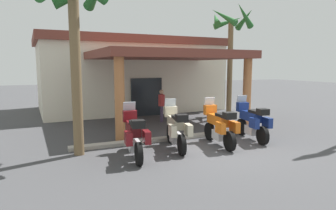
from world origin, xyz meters
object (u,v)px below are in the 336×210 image
object	(u,v)px
motorcycle_cream	(176,128)
palm_tree_near_portico	(231,33)
motel_building	(130,74)
motorcycle_blue	(252,121)
motorcycle_maroon	(134,135)
palm_tree_roadside	(74,22)
pedestrian	(162,103)
motorcycle_orange	(219,126)

from	to	relation	value
motorcycle_cream	palm_tree_near_portico	world-z (taller)	palm_tree_near_portico
motel_building	motorcycle_blue	bearing A→B (deg)	-80.89
motel_building	motorcycle_maroon	world-z (taller)	motel_building
motel_building	motorcycle_cream	bearing A→B (deg)	-99.19
motorcycle_blue	palm_tree_roadside	distance (m)	7.09
motorcycle_cream	pedestrian	distance (m)	4.90
motorcycle_cream	motel_building	bearing A→B (deg)	3.54
pedestrian	palm_tree_near_portico	xyz separation A→B (m)	(4.46, 0.66, 3.65)
palm_tree_near_portico	motorcycle_maroon	bearing A→B (deg)	-142.33
palm_tree_roadside	motorcycle_maroon	bearing A→B (deg)	-34.06
motorcycle_orange	palm_tree_roadside	xyz separation A→B (m)	(-4.64, 0.85, 3.35)
motorcycle_orange	motorcycle_blue	world-z (taller)	same
motorcycle_maroon	palm_tree_roadside	distance (m)	3.81
motorcycle_cream	motorcycle_maroon	bearing A→B (deg)	114.51
motorcycle_blue	palm_tree_roadside	xyz separation A→B (m)	(-6.21, 0.66, 3.35)
motorcycle_blue	pedestrian	xyz separation A→B (m)	(-1.74, 4.72, 0.22)
motorcycle_orange	motorcycle_cream	bearing A→B (deg)	88.87
motel_building	motorcycle_orange	world-z (taller)	motel_building
motel_building	palm_tree_near_portico	distance (m)	6.75
palm_tree_roadside	motel_building	bearing A→B (deg)	64.53
motorcycle_blue	palm_tree_near_portico	xyz separation A→B (m)	(2.73, 5.38, 3.87)
motorcycle_maroon	palm_tree_roadside	xyz separation A→B (m)	(-1.51, 1.02, 3.35)
motorcycle_orange	palm_tree_roadside	world-z (taller)	palm_tree_roadside
motorcycle_maroon	motorcycle_cream	world-z (taller)	same
pedestrian	motorcycle_maroon	bearing A→B (deg)	-91.65
motel_building	palm_tree_roadside	size ratio (longest dim) A/B	2.26
pedestrian	palm_tree_near_portico	distance (m)	5.80
pedestrian	palm_tree_near_portico	size ratio (longest dim) A/B	0.26
motorcycle_maroon	motorcycle_cream	distance (m)	1.61
motorcycle_maroon	palm_tree_near_portico	distance (m)	10.15
motorcycle_orange	palm_tree_roadside	distance (m)	5.79
motel_building	pedestrian	bearing A→B (deg)	-90.14
motorcycle_maroon	motorcycle_cream	xyz separation A→B (m)	(1.57, 0.38, 0.00)
motel_building	motorcycle_blue	size ratio (longest dim) A/B	5.50
motel_building	motorcycle_cream	xyz separation A→B (m)	(-1.25, -9.71, -1.58)
motorcycle_blue	palm_tree_roadside	size ratio (longest dim) A/B	0.41
palm_tree_near_portico	palm_tree_roadside	bearing A→B (deg)	-152.18
motel_building	motorcycle_maroon	distance (m)	10.60
motorcycle_blue	palm_tree_roadside	bearing A→B (deg)	93.45
pedestrian	motorcycle_blue	bearing A→B (deg)	-41.13
motel_building	pedestrian	distance (m)	5.20
motorcycle_maroon	pedestrian	distance (m)	5.88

